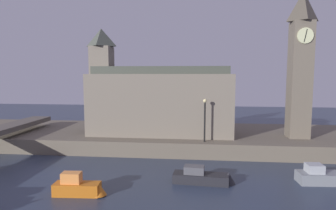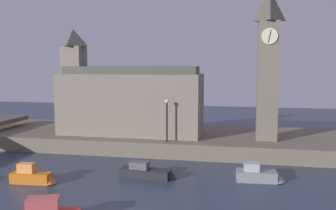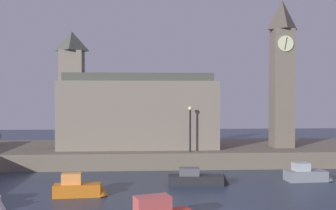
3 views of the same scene
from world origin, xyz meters
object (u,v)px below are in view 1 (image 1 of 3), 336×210
Objects in this scene: streetlamp at (205,115)px; boat_cruiser_grey at (324,177)px; boat_patrol_orange at (80,187)px; boat_barge_dark at (206,177)px; parliament_hall at (155,100)px; clock_tower at (300,63)px.

streetlamp is 1.09× the size of boat_cruiser_grey.
boat_patrol_orange is 0.76× the size of boat_barge_dark.
streetlamp is at bearing 145.33° from boat_cruiser_grey.
parliament_hall reaches higher than boat_cruiser_grey.
streetlamp is 11.00m from boat_cruiser_grey.
clock_tower is at bearing 17.89° from streetlamp.
clock_tower is 23.53m from boat_patrol_orange.
boat_cruiser_grey is at bearing -34.39° from parliament_hall.
parliament_hall is at bearing 77.09° from boat_patrol_orange.
boat_barge_dark is (8.35, 3.03, -0.10)m from boat_patrol_orange.
boat_barge_dark is (0.05, -6.78, -3.62)m from streetlamp.
boat_patrol_orange is (-3.06, -13.35, -4.64)m from parliament_hall.
boat_cruiser_grey is at bearing -34.67° from streetlamp.
clock_tower is 4.10× the size of boat_patrol_orange.
boat_cruiser_grey is at bearing 5.77° from boat_barge_dark.
boat_barge_dark is at bearing -89.59° from streetlamp.
parliament_hall is 14.46m from boat_patrol_orange.
clock_tower is 0.95× the size of parliament_hall.
clock_tower reaches higher than parliament_hall.
boat_patrol_orange reaches higher than boat_cruiser_grey.
boat_cruiser_grey is at bearing -95.80° from clock_tower.
boat_patrol_orange is at bearing -130.23° from streetlamp.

